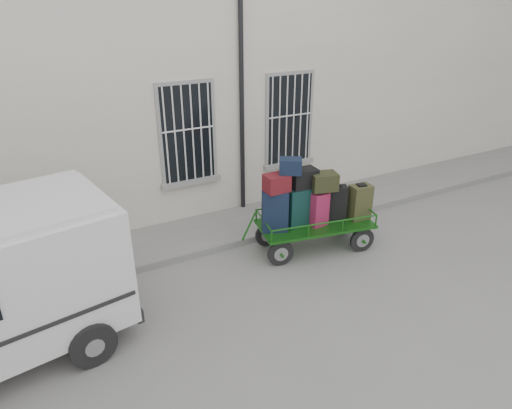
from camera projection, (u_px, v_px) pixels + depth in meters
The scene contains 4 objects.
ground at pixel (266, 278), 9.06m from camera, with size 80.00×80.00×0.00m, color slate.
building at pixel (167, 81), 12.20m from camera, with size 24.00×5.15×6.00m.
sidewalk at pixel (221, 229), 10.80m from camera, with size 24.00×1.70×0.15m, color slate.
luggage_cart at pixel (312, 207), 9.64m from camera, with size 2.94×1.53×2.17m.
Camera 1 is at (-3.72, -6.62, 5.16)m, focal length 32.00 mm.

